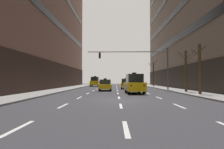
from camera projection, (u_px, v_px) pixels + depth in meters
ground_plane at (120, 100)px, 13.76m from camera, size 120.00×120.00×0.00m
sidewalk_left at (8, 99)px, 13.90m from camera, size 3.22×80.00×0.14m
lane_stripe_l1_s2 at (19, 128)px, 5.82m from camera, size 0.16×2.00×0.01m
lane_stripe_l1_s3 at (63, 106)px, 10.82m from camera, size 0.16×2.00×0.01m
lane_stripe_l1_s4 at (79, 98)px, 15.81m from camera, size 0.16×2.00×0.01m
lane_stripe_l1_s5 at (88, 93)px, 20.81m from camera, size 0.16×2.00×0.01m
lane_stripe_l1_s6 at (93, 91)px, 25.81m from camera, size 0.16×2.00×0.01m
lane_stripe_l1_s7 at (97, 89)px, 30.80m from camera, size 0.16×2.00×0.01m
lane_stripe_l1_s8 at (99, 88)px, 35.80m from camera, size 0.16×2.00×0.01m
lane_stripe_l1_s9 at (101, 87)px, 40.80m from camera, size 0.16×2.00×0.01m
lane_stripe_l1_s10 at (103, 86)px, 45.80m from camera, size 0.16×2.00×0.01m
lane_stripe_l2_s2 at (126, 128)px, 5.76m from camera, size 0.16×2.00×0.01m
lane_stripe_l2_s3 at (121, 106)px, 10.76m from camera, size 0.16×2.00×0.01m
lane_stripe_l2_s4 at (119, 98)px, 15.76m from camera, size 0.16×2.00×0.01m
lane_stripe_l2_s5 at (118, 93)px, 20.76m from camera, size 0.16×2.00×0.01m
lane_stripe_l2_s6 at (117, 91)px, 25.75m from camera, size 0.16×2.00×0.01m
lane_stripe_l2_s7 at (117, 89)px, 30.75m from camera, size 0.16×2.00×0.01m
lane_stripe_l2_s8 at (117, 88)px, 35.75m from camera, size 0.16×2.00×0.01m
lane_stripe_l2_s9 at (116, 87)px, 40.75m from camera, size 0.16×2.00×0.01m
lane_stripe_l2_s10 at (116, 86)px, 45.74m from camera, size 0.16×2.00×0.01m
lane_stripe_l3_s3 at (179, 106)px, 10.71m from camera, size 0.16×2.00×0.01m
lane_stripe_l3_s4 at (159, 98)px, 15.70m from camera, size 0.16×2.00×0.01m
lane_stripe_l3_s5 at (148, 93)px, 20.70m from camera, size 0.16×2.00×0.01m
lane_stripe_l3_s6 at (142, 91)px, 25.70m from camera, size 0.16×2.00×0.01m
lane_stripe_l3_s7 at (137, 89)px, 30.70m from camera, size 0.16×2.00×0.01m
lane_stripe_l3_s8 at (134, 88)px, 35.69m from camera, size 0.16×2.00×0.01m
lane_stripe_l3_s9 at (132, 87)px, 40.69m from camera, size 0.16×2.00×0.01m
lane_stripe_l3_s10 at (130, 86)px, 45.69m from camera, size 0.16×2.00×0.01m
taxi_driving_0 at (127, 84)px, 31.46m from camera, size 2.07×4.65×1.91m
taxi_driving_1 at (95, 82)px, 43.68m from camera, size 1.95×4.64×2.43m
taxi_driving_2 at (105, 85)px, 26.22m from camera, size 1.95×4.27×1.74m
taxi_driving_3 at (134, 84)px, 20.78m from camera, size 2.07×4.56×2.35m
traffic_signal_0 at (141, 60)px, 26.30m from camera, size 11.51×0.35×5.90m
street_tree_0 at (200, 68)px, 18.24m from camera, size 1.72×1.70×4.92m
street_tree_1 at (186, 70)px, 21.80m from camera, size 2.13×2.12×4.98m
street_tree_2 at (154, 73)px, 40.13m from camera, size 2.34×2.35×5.84m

